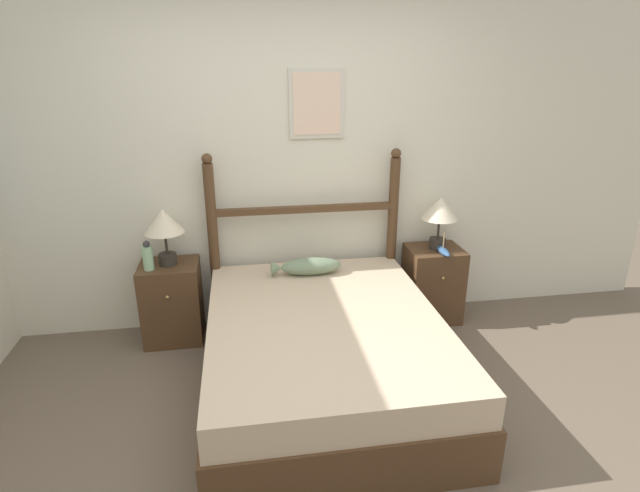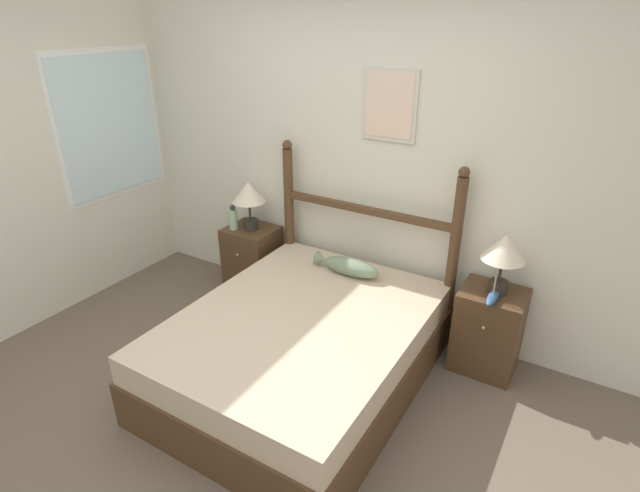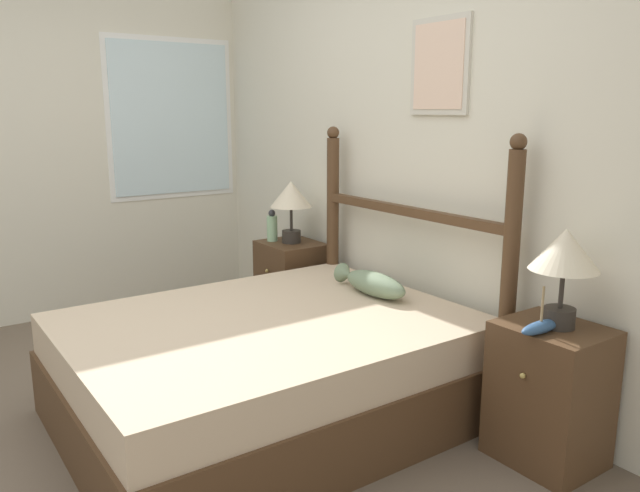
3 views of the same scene
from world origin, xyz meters
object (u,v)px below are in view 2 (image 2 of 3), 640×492
object	(u,v)px
model_boat	(493,297)
table_lamp_right	(504,251)
table_lamp_left	(249,195)
bottle	(233,218)
fish_pillow	(348,266)
nightstand_right	(488,330)
bed	(301,349)
nightstand_left	(253,260)

from	to	relation	value
model_boat	table_lamp_right	bearing A→B (deg)	89.75
table_lamp_left	table_lamp_right	xyz separation A→B (m)	(2.09, 0.00, 0.00)
bottle	fish_pillow	world-z (taller)	bottle
table_lamp_left	table_lamp_right	size ratio (longest dim) A/B	1.00
nightstand_right	table_lamp_left	size ratio (longest dim) A/B	1.46
bed	fish_pillow	bearing A→B (deg)	91.13
nightstand_left	table_lamp_right	bearing A→B (deg)	0.13
table_lamp_right	model_boat	distance (m)	0.31
nightstand_right	table_lamp_left	xyz separation A→B (m)	(-2.08, 0.00, 0.62)
nightstand_right	fish_pillow	size ratio (longest dim) A/B	1.17
bottle	model_boat	xyz separation A→B (m)	(2.22, -0.04, -0.07)
nightstand_right	model_boat	distance (m)	0.36
fish_pillow	nightstand_left	bearing A→B (deg)	172.94
table_lamp_left	fish_pillow	size ratio (longest dim) A/B	0.80
table_lamp_left	model_boat	xyz separation A→B (m)	(2.09, -0.12, -0.28)
bed	model_boat	bearing A→B (deg)	33.01
nightstand_left	model_boat	bearing A→B (deg)	-3.21
nightstand_left	table_lamp_left	xyz separation A→B (m)	(0.00, 0.00, 0.62)
nightstand_left	table_lamp_left	world-z (taller)	table_lamp_left
table_lamp_left	bottle	size ratio (longest dim) A/B	1.92
nightstand_left	bed	bearing A→B (deg)	-37.62
nightstand_right	model_boat	xyz separation A→B (m)	(0.01, -0.12, 0.34)
nightstand_left	table_lamp_right	xyz separation A→B (m)	(2.10, 0.00, 0.62)
table_lamp_right	model_boat	world-z (taller)	table_lamp_right
table_lamp_right	model_boat	xyz separation A→B (m)	(-0.00, -0.12, -0.28)
bed	nightstand_left	bearing A→B (deg)	142.38
table_lamp_left	bottle	world-z (taller)	table_lamp_left
nightstand_left	table_lamp_right	distance (m)	2.19
bottle	model_boat	bearing A→B (deg)	-1.03
nightstand_left	fish_pillow	distance (m)	1.07
nightstand_right	fish_pillow	bearing A→B (deg)	-173.12
table_lamp_right	fish_pillow	world-z (taller)	table_lamp_right
nightstand_right	bottle	bearing A→B (deg)	-177.97
nightstand_left	nightstand_right	world-z (taller)	same
table_lamp_left	table_lamp_right	bearing A→B (deg)	0.08
bed	nightstand_right	world-z (taller)	nightstand_right
nightstand_left	fish_pillow	xyz separation A→B (m)	(1.03, -0.13, 0.28)
table_lamp_left	nightstand_left	bearing A→B (deg)	-153.57
table_lamp_right	nightstand_right	bearing A→B (deg)	-160.23
model_boat	fish_pillow	world-z (taller)	model_boat
table_lamp_left	fish_pillow	world-z (taller)	table_lamp_left
bottle	model_boat	world-z (taller)	bottle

